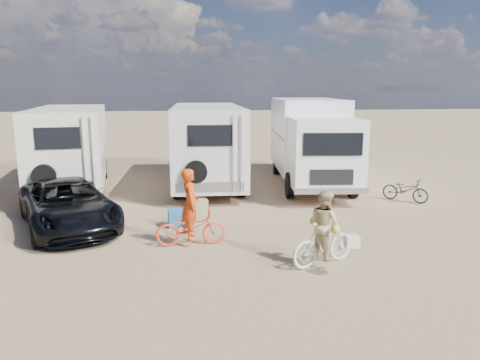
{
  "coord_description": "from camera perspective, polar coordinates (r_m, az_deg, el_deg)",
  "views": [
    {
      "loc": [
        -1.12,
        -11.16,
        3.87
      ],
      "look_at": [
        0.46,
        1.43,
        1.3
      ],
      "focal_mm": 33.92,
      "sensor_mm": 36.0,
      "label": 1
    }
  ],
  "objects": [
    {
      "name": "crate",
      "position": [
        14.82,
        -4.99,
        -3.06
      ],
      "size": [
        0.49,
        0.49,
        0.34
      ],
      "primitive_type": "cube",
      "rotation": [
        0.0,
        0.0,
        0.2
      ],
      "color": "#978053",
      "rests_on": "ground"
    },
    {
      "name": "cooler",
      "position": [
        13.08,
        -7.66,
        -4.74
      ],
      "size": [
        0.66,
        0.51,
        0.49
      ],
      "primitive_type": "cube",
      "rotation": [
        0.0,
        0.0,
        0.11
      ],
      "color": "#1F6190",
      "rests_on": "ground"
    },
    {
      "name": "rv_main",
      "position": [
        18.29,
        -4.16,
        4.28
      ],
      "size": [
        2.78,
        7.47,
        3.19
      ],
      "primitive_type": null,
      "rotation": [
        0.0,
        0.0,
        -0.03
      ],
      "color": "silver",
      "rests_on": "ground"
    },
    {
      "name": "bike_woman",
      "position": [
        10.3,
        10.48,
        -7.81
      ],
      "size": [
        1.73,
        1.11,
        1.01
      ],
      "primitive_type": "imported",
      "rotation": [
        0.0,
        0.0,
        1.98
      ],
      "color": "beige",
      "rests_on": "ground"
    },
    {
      "name": "dark_suv",
      "position": [
        13.63,
        -20.82,
        -2.9
      ],
      "size": [
        3.91,
        5.29,
        1.34
      ],
      "primitive_type": "imported",
      "rotation": [
        0.0,
        0.0,
        0.4
      ],
      "color": "black",
      "rests_on": "ground"
    },
    {
      "name": "rider_woman",
      "position": [
        10.22,
        10.53,
        -6.46
      ],
      "size": [
        0.82,
        0.91,
        1.52
      ],
      "primitive_type": "imported",
      "rotation": [
        0.0,
        0.0,
        1.98
      ],
      "color": "tan",
      "rests_on": "ground"
    },
    {
      "name": "rv_left",
      "position": [
        18.54,
        -20.47,
        3.62
      ],
      "size": [
        3.3,
        7.29,
        3.15
      ],
      "primitive_type": null,
      "rotation": [
        0.0,
        0.0,
        0.13
      ],
      "color": "silver",
      "rests_on": "ground"
    },
    {
      "name": "rider_man",
      "position": [
        11.32,
        -6.26,
        -3.9
      ],
      "size": [
        0.45,
        0.66,
        1.77
      ],
      "primitive_type": "imported",
      "rotation": [
        0.0,
        0.0,
        1.61
      ],
      "color": "red",
      "rests_on": "ground"
    },
    {
      "name": "box_truck",
      "position": [
        18.52,
        8.93,
        4.64
      ],
      "size": [
        3.31,
        7.91,
        3.44
      ],
      "primitive_type": null,
      "rotation": [
        0.0,
        0.0,
        -0.1
      ],
      "color": "white",
      "rests_on": "ground"
    },
    {
      "name": "ground",
      "position": [
        11.86,
        -1.35,
        -7.59
      ],
      "size": [
        140.0,
        140.0,
        0.0
      ],
      "primitive_type": "plane",
      "color": "tan",
      "rests_on": "ground"
    },
    {
      "name": "bike_parked",
      "position": [
        16.76,
        20.08,
        -1.15
      ],
      "size": [
        1.52,
        1.5,
        0.83
      ],
      "primitive_type": "imported",
      "rotation": [
        0.0,
        0.0,
        0.8
      ],
      "color": "#282A28",
      "rests_on": "ground"
    },
    {
      "name": "bike_man",
      "position": [
        11.44,
        -6.21,
        -5.98
      ],
      "size": [
        1.76,
        0.67,
        0.91
      ],
      "primitive_type": "imported",
      "rotation": [
        0.0,
        0.0,
        1.61
      ],
      "color": "#F04121",
      "rests_on": "ground"
    }
  ]
}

